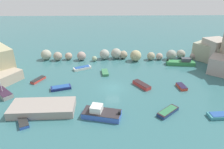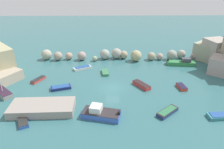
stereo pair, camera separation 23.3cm
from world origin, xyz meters
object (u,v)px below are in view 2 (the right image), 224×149
object	(u,v)px
moored_boat_2	(82,68)
moored_boat_9	(61,88)
moored_boat_11	(182,87)
moored_boat_1	(142,85)
moored_boat_5	(100,113)
moored_boat_3	(38,80)
moored_boat_4	(222,116)
stone_dock	(43,108)
moored_boat_10	(167,112)
moored_boat_7	(182,63)
moored_boat_0	(3,93)
moored_boat_8	(105,72)
moored_boat_6	(23,122)

from	to	relation	value
moored_boat_2	moored_boat_9	xyz separation A→B (m)	(-2.96, -8.80, -0.03)
moored_boat_2	moored_boat_11	bearing A→B (deg)	-51.50
moored_boat_1	moored_boat_5	distance (m)	11.54
moored_boat_3	moored_boat_11	world-z (taller)	moored_boat_11
moored_boat_2	moored_boat_4	size ratio (longest dim) A/B	0.96
moored_boat_1	moored_boat_11	size ratio (longest dim) A/B	1.48
stone_dock	moored_boat_10	bearing A→B (deg)	-3.09
moored_boat_10	moored_boat_3	bearing A→B (deg)	-66.74
stone_dock	moored_boat_7	xyz separation A→B (m)	(26.86, 17.59, -0.03)
moored_boat_0	moored_boat_7	world-z (taller)	moored_boat_0
moored_boat_9	moored_boat_11	bearing A→B (deg)	162.19
moored_boat_0	moored_boat_10	world-z (taller)	moored_boat_0
moored_boat_7	moored_boat_5	bearing A→B (deg)	-126.45
stone_dock	moored_boat_8	bearing A→B (deg)	55.10
moored_boat_8	moored_boat_4	bearing A→B (deg)	-138.80
moored_boat_3	moored_boat_1	bearing A→B (deg)	109.48
moored_boat_4	moored_boat_8	distance (m)	22.93
moored_boat_5	moored_boat_1	bearing A→B (deg)	-115.65
moored_boat_2	moored_boat_10	xyz separation A→B (m)	(14.37, -16.67, 0.01)
moored_boat_2	moored_boat_10	world-z (taller)	moored_boat_2
moored_boat_4	moored_boat_10	distance (m)	7.71
stone_dock	moored_boat_2	distance (m)	16.24
moored_boat_5	moored_boat_8	world-z (taller)	moored_boat_5
moored_boat_2	stone_dock	bearing A→B (deg)	-131.22
moored_boat_0	moored_boat_1	size ratio (longest dim) A/B	1.52
moored_boat_0	moored_boat_1	world-z (taller)	moored_boat_0
moored_boat_3	moored_boat_7	world-z (taller)	moored_boat_7
moored_boat_1	moored_boat_4	world-z (taller)	moored_boat_1
stone_dock	moored_boat_6	xyz separation A→B (m)	(-1.98, -2.77, -0.38)
moored_boat_8	moored_boat_9	bearing A→B (deg)	122.13
moored_boat_4	moored_boat_7	distance (m)	19.73
moored_boat_8	moored_boat_11	bearing A→B (deg)	-122.05
moored_boat_1	moored_boat_3	xyz separation A→B (m)	(-19.82, 2.86, -0.11)
moored_boat_9	moored_boat_4	bearing A→B (deg)	143.04
moored_boat_0	moored_boat_1	xyz separation A→B (m)	(24.23, 2.40, -0.05)
moored_boat_3	moored_boat_8	size ratio (longest dim) A/B	1.07
moored_boat_0	moored_boat_1	distance (m)	24.35
moored_boat_2	moored_boat_3	size ratio (longest dim) A/B	1.23
moored_boat_3	moored_boat_2	bearing A→B (deg)	151.86
moored_boat_5	moored_boat_11	size ratio (longest dim) A/B	2.27
moored_boat_7	moored_boat_10	world-z (taller)	moored_boat_7
moored_boat_1	moored_boat_4	distance (m)	13.93
moored_boat_1	moored_boat_11	distance (m)	7.24
moored_boat_11	moored_boat_9	bearing A→B (deg)	-98.16
moored_boat_3	moored_boat_4	world-z (taller)	moored_boat_4
moored_boat_1	moored_boat_3	world-z (taller)	moored_boat_1
moored_boat_9	moored_boat_11	distance (m)	21.96
moored_boat_7	moored_boat_11	xyz separation A→B (m)	(-3.60, -10.98, -0.30)
moored_boat_8	moored_boat_7	bearing A→B (deg)	-82.84
moored_boat_6	moored_boat_4	bearing A→B (deg)	64.66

